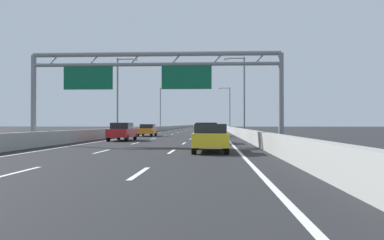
# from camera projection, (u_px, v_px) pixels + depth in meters

# --- Properties ---
(ground_plane) EXTENTS (260.00, 260.00, 0.00)m
(ground_plane) POSITION_uv_depth(u_px,v_px,m) (197.00, 130.00, 99.03)
(ground_plane) COLOR #262628
(lane_dash_left_1) EXTENTS (0.16, 3.00, 0.01)m
(lane_dash_left_1) POSITION_uv_depth(u_px,v_px,m) (17.00, 172.00, 11.74)
(lane_dash_left_1) COLOR white
(lane_dash_left_1) RESTS_ON ground_plane
(lane_dash_left_2) EXTENTS (0.16, 3.00, 0.01)m
(lane_dash_left_2) POSITION_uv_depth(u_px,v_px,m) (102.00, 151.00, 20.73)
(lane_dash_left_2) COLOR white
(lane_dash_left_2) RESTS_ON ground_plane
(lane_dash_left_3) EXTENTS (0.16, 3.00, 0.01)m
(lane_dash_left_3) POSITION_uv_depth(u_px,v_px,m) (136.00, 143.00, 29.72)
(lane_dash_left_3) COLOR white
(lane_dash_left_3) RESTS_ON ground_plane
(lane_dash_left_4) EXTENTS (0.16, 3.00, 0.01)m
(lane_dash_left_4) POSITION_uv_depth(u_px,v_px,m) (153.00, 139.00, 38.71)
(lane_dash_left_4) COLOR white
(lane_dash_left_4) RESTS_ON ground_plane
(lane_dash_left_5) EXTENTS (0.16, 3.00, 0.01)m
(lane_dash_left_5) POSITION_uv_depth(u_px,v_px,m) (165.00, 136.00, 47.70)
(lane_dash_left_5) COLOR white
(lane_dash_left_5) RESTS_ON ground_plane
(lane_dash_left_6) EXTENTS (0.16, 3.00, 0.01)m
(lane_dash_left_6) POSITION_uv_depth(u_px,v_px,m) (172.00, 134.00, 56.68)
(lane_dash_left_6) COLOR white
(lane_dash_left_6) RESTS_ON ground_plane
(lane_dash_left_7) EXTENTS (0.16, 3.00, 0.01)m
(lane_dash_left_7) POSITION_uv_depth(u_px,v_px,m) (178.00, 133.00, 65.67)
(lane_dash_left_7) COLOR white
(lane_dash_left_7) RESTS_ON ground_plane
(lane_dash_left_8) EXTENTS (0.16, 3.00, 0.01)m
(lane_dash_left_8) POSITION_uv_depth(u_px,v_px,m) (182.00, 132.00, 74.66)
(lane_dash_left_8) COLOR white
(lane_dash_left_8) RESTS_ON ground_plane
(lane_dash_left_9) EXTENTS (0.16, 3.00, 0.01)m
(lane_dash_left_9) POSITION_uv_depth(u_px,v_px,m) (185.00, 131.00, 83.65)
(lane_dash_left_9) COLOR white
(lane_dash_left_9) RESTS_ON ground_plane
(lane_dash_left_10) EXTENTS (0.16, 3.00, 0.01)m
(lane_dash_left_10) POSITION_uv_depth(u_px,v_px,m) (188.00, 130.00, 92.63)
(lane_dash_left_10) COLOR white
(lane_dash_left_10) RESTS_ON ground_plane
(lane_dash_left_11) EXTENTS (0.16, 3.00, 0.01)m
(lane_dash_left_11) POSITION_uv_depth(u_px,v_px,m) (190.00, 130.00, 101.62)
(lane_dash_left_11) COLOR white
(lane_dash_left_11) RESTS_ON ground_plane
(lane_dash_left_12) EXTENTS (0.16, 3.00, 0.01)m
(lane_dash_left_12) POSITION_uv_depth(u_px,v_px,m) (192.00, 129.00, 110.61)
(lane_dash_left_12) COLOR white
(lane_dash_left_12) RESTS_ON ground_plane
(lane_dash_left_13) EXTENTS (0.16, 3.00, 0.01)m
(lane_dash_left_13) POSITION_uv_depth(u_px,v_px,m) (193.00, 129.00, 119.60)
(lane_dash_left_13) COLOR white
(lane_dash_left_13) RESTS_ON ground_plane
(lane_dash_left_14) EXTENTS (0.16, 3.00, 0.01)m
(lane_dash_left_14) POSITION_uv_depth(u_px,v_px,m) (195.00, 128.00, 128.58)
(lane_dash_left_14) COLOR white
(lane_dash_left_14) RESTS_ON ground_plane
(lane_dash_left_15) EXTENTS (0.16, 3.00, 0.01)m
(lane_dash_left_15) POSITION_uv_depth(u_px,v_px,m) (196.00, 128.00, 137.57)
(lane_dash_left_15) COLOR white
(lane_dash_left_15) RESTS_ON ground_plane
(lane_dash_left_16) EXTENTS (0.16, 3.00, 0.01)m
(lane_dash_left_16) POSITION_uv_depth(u_px,v_px,m) (197.00, 128.00, 146.56)
(lane_dash_left_16) COLOR white
(lane_dash_left_16) RESTS_ON ground_plane
(lane_dash_left_17) EXTENTS (0.16, 3.00, 0.01)m
(lane_dash_left_17) POSITION_uv_depth(u_px,v_px,m) (198.00, 128.00, 155.55)
(lane_dash_left_17) COLOR white
(lane_dash_left_17) RESTS_ON ground_plane
(lane_dash_right_1) EXTENTS (0.16, 3.00, 0.01)m
(lane_dash_right_1) POSITION_uv_depth(u_px,v_px,m) (140.00, 173.00, 11.56)
(lane_dash_right_1) COLOR white
(lane_dash_right_1) RESTS_ON ground_plane
(lane_dash_right_2) EXTENTS (0.16, 3.00, 0.01)m
(lane_dash_right_2) POSITION_uv_depth(u_px,v_px,m) (171.00, 152.00, 20.55)
(lane_dash_right_2) COLOR white
(lane_dash_right_2) RESTS_ON ground_plane
(lane_dash_right_3) EXTENTS (0.16, 3.00, 0.01)m
(lane_dash_right_3) POSITION_uv_depth(u_px,v_px,m) (184.00, 143.00, 29.54)
(lane_dash_right_3) COLOR white
(lane_dash_right_3) RESTS_ON ground_plane
(lane_dash_right_4) EXTENTS (0.16, 3.00, 0.01)m
(lane_dash_right_4) POSITION_uv_depth(u_px,v_px,m) (191.00, 139.00, 38.52)
(lane_dash_right_4) COLOR white
(lane_dash_right_4) RESTS_ON ground_plane
(lane_dash_right_5) EXTENTS (0.16, 3.00, 0.01)m
(lane_dash_right_5) POSITION_uv_depth(u_px,v_px,m) (195.00, 136.00, 47.51)
(lane_dash_right_5) COLOR white
(lane_dash_right_5) RESTS_ON ground_plane
(lane_dash_right_6) EXTENTS (0.16, 3.00, 0.01)m
(lane_dash_right_6) POSITION_uv_depth(u_px,v_px,m) (198.00, 134.00, 56.50)
(lane_dash_right_6) COLOR white
(lane_dash_right_6) RESTS_ON ground_plane
(lane_dash_right_7) EXTENTS (0.16, 3.00, 0.01)m
(lane_dash_right_7) POSITION_uv_depth(u_px,v_px,m) (200.00, 133.00, 65.49)
(lane_dash_right_7) COLOR white
(lane_dash_right_7) RESTS_ON ground_plane
(lane_dash_right_8) EXTENTS (0.16, 3.00, 0.01)m
(lane_dash_right_8) POSITION_uv_depth(u_px,v_px,m) (201.00, 132.00, 74.47)
(lane_dash_right_8) COLOR white
(lane_dash_right_8) RESTS_ON ground_plane
(lane_dash_right_9) EXTENTS (0.16, 3.00, 0.01)m
(lane_dash_right_9) POSITION_uv_depth(u_px,v_px,m) (202.00, 131.00, 83.46)
(lane_dash_right_9) COLOR white
(lane_dash_right_9) RESTS_ON ground_plane
(lane_dash_right_10) EXTENTS (0.16, 3.00, 0.01)m
(lane_dash_right_10) POSITION_uv_depth(u_px,v_px,m) (203.00, 130.00, 92.45)
(lane_dash_right_10) COLOR white
(lane_dash_right_10) RESTS_ON ground_plane
(lane_dash_right_11) EXTENTS (0.16, 3.00, 0.01)m
(lane_dash_right_11) POSITION_uv_depth(u_px,v_px,m) (204.00, 130.00, 101.44)
(lane_dash_right_11) COLOR white
(lane_dash_right_11) RESTS_ON ground_plane
(lane_dash_right_12) EXTENTS (0.16, 3.00, 0.01)m
(lane_dash_right_12) POSITION_uv_depth(u_px,v_px,m) (205.00, 129.00, 110.42)
(lane_dash_right_12) COLOR white
(lane_dash_right_12) RESTS_ON ground_plane
(lane_dash_right_13) EXTENTS (0.16, 3.00, 0.01)m
(lane_dash_right_13) POSITION_uv_depth(u_px,v_px,m) (206.00, 129.00, 119.41)
(lane_dash_right_13) COLOR white
(lane_dash_right_13) RESTS_ON ground_plane
(lane_dash_right_14) EXTENTS (0.16, 3.00, 0.01)m
(lane_dash_right_14) POSITION_uv_depth(u_px,v_px,m) (206.00, 128.00, 128.40)
(lane_dash_right_14) COLOR white
(lane_dash_right_14) RESTS_ON ground_plane
(lane_dash_right_15) EXTENTS (0.16, 3.00, 0.01)m
(lane_dash_right_15) POSITION_uv_depth(u_px,v_px,m) (206.00, 128.00, 137.39)
(lane_dash_right_15) COLOR white
(lane_dash_right_15) RESTS_ON ground_plane
(lane_dash_right_16) EXTENTS (0.16, 3.00, 0.01)m
(lane_dash_right_16) POSITION_uv_depth(u_px,v_px,m) (207.00, 128.00, 146.38)
(lane_dash_right_16) COLOR white
(lane_dash_right_16) RESTS_ON ground_plane
(lane_dash_right_17) EXTENTS (0.16, 3.00, 0.01)m
(lane_dash_right_17) POSITION_uv_depth(u_px,v_px,m) (207.00, 128.00, 155.36)
(lane_dash_right_17) COLOR white
(lane_dash_right_17) RESTS_ON ground_plane
(edge_line_left) EXTENTS (0.16, 176.00, 0.01)m
(edge_line_left) POSITION_uv_depth(u_px,v_px,m) (170.00, 131.00, 87.32)
(edge_line_left) COLOR white
(edge_line_left) RESTS_ON ground_plane
(edge_line_right) EXTENTS (0.16, 176.00, 0.01)m
(edge_line_right) POSITION_uv_depth(u_px,v_px,m) (219.00, 131.00, 86.78)
(edge_line_right) COLOR white
(edge_line_right) RESTS_ON ground_plane
(barrier_left) EXTENTS (0.45, 220.00, 0.95)m
(barrier_left) POSITION_uv_depth(u_px,v_px,m) (173.00, 128.00, 109.38)
(barrier_left) COLOR #9E9E99
(barrier_left) RESTS_ON ground_plane
(barrier_right) EXTENTS (0.45, 220.00, 0.95)m
(barrier_right) POSITION_uv_depth(u_px,v_px,m) (224.00, 128.00, 108.67)
(barrier_right) COLOR #9E9E99
(barrier_right) RESTS_ON ground_plane
(sign_gantry) EXTENTS (17.34, 0.36, 6.36)m
(sign_gantry) POSITION_uv_depth(u_px,v_px,m) (151.00, 74.00, 27.40)
(sign_gantry) COLOR gray
(sign_gantry) RESTS_ON ground_plane
(streetlamp_left_mid) EXTENTS (2.58, 0.28, 9.50)m
(streetlamp_left_mid) POSITION_uv_depth(u_px,v_px,m) (119.00, 92.00, 49.03)
(streetlamp_left_mid) COLOR slate
(streetlamp_left_mid) RESTS_ON ground_plane
(streetlamp_right_mid) EXTENTS (2.58, 0.28, 9.50)m
(streetlamp_right_mid) POSITION_uv_depth(u_px,v_px,m) (242.00, 91.00, 48.26)
(streetlamp_right_mid) COLOR slate
(streetlamp_right_mid) RESTS_ON ground_plane
(streetlamp_left_far) EXTENTS (2.58, 0.28, 9.50)m
(streetlamp_left_far) POSITION_uv_depth(u_px,v_px,m) (161.00, 106.00, 89.20)
(streetlamp_left_far) COLOR slate
(streetlamp_left_far) RESTS_ON ground_plane
(streetlamp_right_far) EXTENTS (2.58, 0.28, 9.50)m
(streetlamp_right_far) POSITION_uv_depth(u_px,v_px,m) (229.00, 106.00, 88.44)
(streetlamp_right_far) COLOR slate
(streetlamp_right_far) RESTS_ON ground_plane
(silver_car) EXTENTS (1.77, 4.32, 1.53)m
(silver_car) POSITION_uv_depth(u_px,v_px,m) (206.00, 133.00, 29.94)
(silver_car) COLOR #A8ADB2
(silver_car) RESTS_ON ground_plane
(red_car) EXTENTS (1.72, 4.69, 1.54)m
(red_car) POSITION_uv_depth(u_px,v_px,m) (122.00, 131.00, 34.38)
(red_car) COLOR red
(red_car) RESTS_ON ground_plane
(yellow_car) EXTENTS (1.75, 4.66, 1.43)m
(yellow_car) POSITION_uv_depth(u_px,v_px,m) (211.00, 137.00, 20.47)
(yellow_car) COLOR yellow
(yellow_car) RESTS_ON ground_plane
(orange_car) EXTENTS (1.75, 4.53, 1.41)m
(orange_car) POSITION_uv_depth(u_px,v_px,m) (147.00, 130.00, 47.20)
(orange_car) COLOR orange
(orange_car) RESTS_ON ground_plane
(green_car) EXTENTS (1.86, 4.14, 1.39)m
(green_car) POSITION_uv_depth(u_px,v_px,m) (212.00, 130.00, 45.77)
(green_car) COLOR #1E7A38
(green_car) RESTS_ON ground_plane
(blue_car) EXTENTS (1.90, 4.36, 1.47)m
(blue_car) POSITION_uv_depth(u_px,v_px,m) (211.00, 127.00, 80.95)
(blue_car) COLOR #2347AD
(blue_car) RESTS_ON ground_plane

